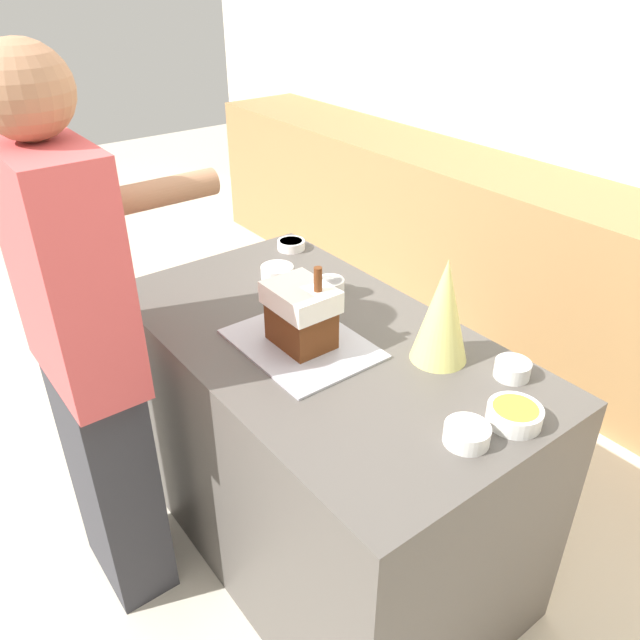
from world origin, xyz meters
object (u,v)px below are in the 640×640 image
object	(u,v)px
gingerbread_house	(301,314)
person	(87,356)
candy_bowl_center_rear	(330,285)
candy_bowl_far_left	(467,433)
candy_bowl_beside_tree	(515,414)
candy_bowl_near_tray_right	(277,271)
candy_bowl_front_corner	(291,244)
baking_tray	(301,344)
decorative_tree	(443,311)
candy_bowl_far_right	(512,368)

from	to	relation	value
gingerbread_house	person	size ratio (longest dim) A/B	0.15
candy_bowl_center_rear	candy_bowl_far_left	world-z (taller)	candy_bowl_center_rear
candy_bowl_beside_tree	candy_bowl_center_rear	world-z (taller)	candy_bowl_center_rear
candy_bowl_near_tray_right	candy_bowl_far_left	distance (m)	1.02
candy_bowl_center_rear	person	xyz separation A→B (m)	(-0.10, -0.82, -0.02)
candy_bowl_far_left	candy_bowl_front_corner	xyz separation A→B (m)	(-1.19, 0.32, -0.01)
candy_bowl_beside_tree	candy_bowl_front_corner	xyz separation A→B (m)	(-1.22, 0.17, -0.01)
baking_tray	decorative_tree	bearing A→B (deg)	42.69
candy_bowl_center_rear	candy_bowl_far_left	bearing A→B (deg)	-14.88
baking_tray	gingerbread_house	size ratio (longest dim) A/B	1.66
baking_tray	person	size ratio (longest dim) A/B	0.25
candy_bowl_beside_tree	baking_tray	bearing A→B (deg)	-160.99
gingerbread_house	candy_bowl_front_corner	size ratio (longest dim) A/B	2.39
baking_tray	candy_bowl_near_tray_right	size ratio (longest dim) A/B	3.69
candy_bowl_far_right	candy_bowl_beside_tree	bearing A→B (deg)	-50.86
decorative_tree	candy_bowl_center_rear	distance (m)	0.53
baking_tray	candy_bowl_front_corner	world-z (taller)	candy_bowl_front_corner
decorative_tree	candy_bowl_far_right	size ratio (longest dim) A/B	3.19
candy_bowl_near_tray_right	decorative_tree	bearing A→B (deg)	6.52
baking_tray	candy_bowl_far_right	world-z (taller)	candy_bowl_far_right
candy_bowl_far_left	candy_bowl_front_corner	distance (m)	1.23
gingerbread_house	candy_bowl_far_left	distance (m)	0.60
candy_bowl_near_tray_right	candy_bowl_far_right	world-z (taller)	candy_bowl_far_right
baking_tray	gingerbread_house	world-z (taller)	gingerbread_house
candy_bowl_center_rear	candy_bowl_far_right	distance (m)	0.71
gingerbread_house	candy_bowl_center_rear	xyz separation A→B (m)	(-0.21, 0.28, -0.08)
decorative_tree	candy_bowl_near_tray_right	bearing A→B (deg)	-173.48
baking_tray	candy_bowl_front_corner	bearing A→B (deg)	147.44
decorative_tree	candy_bowl_front_corner	size ratio (longest dim) A/B	2.89
candy_bowl_center_rear	candy_bowl_beside_tree	bearing A→B (deg)	-4.43
candy_bowl_center_rear	candy_bowl_far_left	size ratio (longest dim) A/B	0.88
baking_tray	candy_bowl_far_left	bearing A→B (deg)	6.07
candy_bowl_front_corner	candy_bowl_beside_tree	bearing A→B (deg)	-7.87
decorative_tree	candy_bowl_far_right	xyz separation A→B (m)	(0.19, 0.10, -0.13)
candy_bowl_front_corner	person	world-z (taller)	person
candy_bowl_front_corner	decorative_tree	bearing A→B (deg)	-6.66
decorative_tree	candy_bowl_far_left	distance (m)	0.39
baking_tray	person	distance (m)	0.63
person	candy_bowl_front_corner	bearing A→B (deg)	106.99
candy_bowl_near_tray_right	candy_bowl_far_right	xyz separation A→B (m)	(0.91, 0.18, 0.00)
baking_tray	gingerbread_house	distance (m)	0.11
candy_bowl_far_left	decorative_tree	bearing A→B (deg)	144.06
baking_tray	person	xyz separation A→B (m)	(-0.31, -0.54, 0.01)
candy_bowl_near_tray_right	gingerbread_house	bearing A→B (deg)	-24.86
baking_tray	candy_bowl_center_rear	distance (m)	0.35
gingerbread_house	candy_bowl_far_right	world-z (taller)	gingerbread_house
candy_bowl_beside_tree	candy_bowl_center_rear	size ratio (longest dim) A/B	1.40
person	candy_bowl_near_tray_right	bearing A→B (deg)	98.05
candy_bowl_center_rear	person	bearing A→B (deg)	-97.02
candy_bowl_far_left	person	bearing A→B (deg)	-146.24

